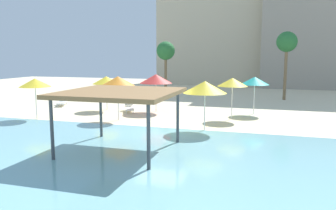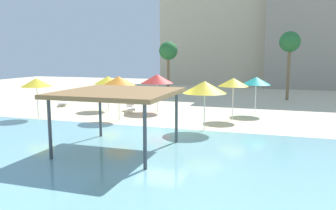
{
  "view_description": "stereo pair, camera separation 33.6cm",
  "coord_description": "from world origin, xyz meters",
  "px_view_note": "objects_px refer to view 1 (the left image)",
  "views": [
    {
      "loc": [
        5.38,
        -16.68,
        4.18
      ],
      "look_at": [
        -0.22,
        2.0,
        1.3
      ],
      "focal_mm": 35.98,
      "sensor_mm": 36.0,
      "label": 1
    },
    {
      "loc": [
        5.7,
        -16.58,
        4.18
      ],
      "look_at": [
        -0.22,
        2.0,
        1.3
      ],
      "focal_mm": 35.98,
      "sensor_mm": 36.0,
      "label": 2
    }
  ],
  "objects_px": {
    "beach_umbrella_yellow_4": "(232,82)",
    "beach_umbrella_red_7": "(156,79)",
    "shade_pavilion": "(120,94)",
    "palm_tree_1": "(287,43)",
    "beach_umbrella_teal_6": "(255,81)",
    "palm_tree_0": "(166,52)",
    "beach_umbrella_yellow_3": "(35,83)",
    "lounge_chair_1": "(62,101)",
    "beach_umbrella_orange_1": "(118,81)",
    "lounge_chair_2": "(129,107)",
    "beach_umbrella_yellow_2": "(106,80)",
    "beach_umbrella_yellow_0": "(205,87)"
  },
  "relations": [
    {
      "from": "beach_umbrella_yellow_4",
      "to": "beach_umbrella_red_7",
      "type": "relative_size",
      "value": 0.97
    },
    {
      "from": "shade_pavilion",
      "to": "palm_tree_1",
      "type": "distance_m",
      "value": 21.88
    },
    {
      "from": "beach_umbrella_teal_6",
      "to": "palm_tree_0",
      "type": "xyz_separation_m",
      "value": [
        -9.35,
        8.78,
        2.15
      ]
    },
    {
      "from": "beach_umbrella_yellow_3",
      "to": "lounge_chair_1",
      "type": "height_order",
      "value": "beach_umbrella_yellow_3"
    },
    {
      "from": "beach_umbrella_red_7",
      "to": "beach_umbrella_orange_1",
      "type": "bearing_deg",
      "value": -107.65
    },
    {
      "from": "beach_umbrella_yellow_4",
      "to": "palm_tree_0",
      "type": "bearing_deg",
      "value": 125.44
    },
    {
      "from": "beach_umbrella_orange_1",
      "to": "beach_umbrella_yellow_3",
      "type": "xyz_separation_m",
      "value": [
        -5.4,
        -1.17,
        -0.15
      ]
    },
    {
      "from": "beach_umbrella_orange_1",
      "to": "lounge_chair_2",
      "type": "height_order",
      "value": "beach_umbrella_orange_1"
    },
    {
      "from": "beach_umbrella_yellow_2",
      "to": "lounge_chair_1",
      "type": "height_order",
      "value": "beach_umbrella_yellow_2"
    },
    {
      "from": "beach_umbrella_yellow_2",
      "to": "shade_pavilion",
      "type": "bearing_deg",
      "value": -60.12
    },
    {
      "from": "shade_pavilion",
      "to": "beach_umbrella_yellow_2",
      "type": "distance_m",
      "value": 11.66
    },
    {
      "from": "beach_umbrella_red_7",
      "to": "lounge_chair_2",
      "type": "height_order",
      "value": "beach_umbrella_red_7"
    },
    {
      "from": "beach_umbrella_yellow_0",
      "to": "palm_tree_1",
      "type": "bearing_deg",
      "value": 72.54
    },
    {
      "from": "beach_umbrella_teal_6",
      "to": "lounge_chair_2",
      "type": "height_order",
      "value": "beach_umbrella_teal_6"
    },
    {
      "from": "shade_pavilion",
      "to": "beach_umbrella_yellow_0",
      "type": "bearing_deg",
      "value": 61.08
    },
    {
      "from": "beach_umbrella_yellow_2",
      "to": "beach_umbrella_yellow_4",
      "type": "distance_m",
      "value": 9.73
    },
    {
      "from": "beach_umbrella_teal_6",
      "to": "palm_tree_1",
      "type": "height_order",
      "value": "palm_tree_1"
    },
    {
      "from": "beach_umbrella_orange_1",
      "to": "beach_umbrella_teal_6",
      "type": "height_order",
      "value": "beach_umbrella_orange_1"
    },
    {
      "from": "beach_umbrella_yellow_0",
      "to": "palm_tree_0",
      "type": "xyz_separation_m",
      "value": [
        -6.96,
        15.28,
        2.09
      ]
    },
    {
      "from": "beach_umbrella_yellow_0",
      "to": "lounge_chair_2",
      "type": "xyz_separation_m",
      "value": [
        -6.6,
        4.81,
        -2.12
      ]
    },
    {
      "from": "beach_umbrella_teal_6",
      "to": "palm_tree_1",
      "type": "distance_m",
      "value": 9.58
    },
    {
      "from": "beach_umbrella_yellow_0",
      "to": "lounge_chair_1",
      "type": "xyz_separation_m",
      "value": [
        -13.27,
        6.1,
        -2.12
      ]
    },
    {
      "from": "shade_pavilion",
      "to": "beach_umbrella_yellow_3",
      "type": "distance_m",
      "value": 10.13
    },
    {
      "from": "shade_pavilion",
      "to": "beach_umbrella_yellow_4",
      "type": "height_order",
      "value": "beach_umbrella_yellow_4"
    },
    {
      "from": "beach_umbrella_teal_6",
      "to": "lounge_chair_1",
      "type": "xyz_separation_m",
      "value": [
        -15.66,
        -0.4,
        -2.06
      ]
    },
    {
      "from": "palm_tree_0",
      "to": "palm_tree_1",
      "type": "relative_size",
      "value": 0.88
    },
    {
      "from": "shade_pavilion",
      "to": "beach_umbrella_yellow_2",
      "type": "bearing_deg",
      "value": 119.88
    },
    {
      "from": "beach_umbrella_teal_6",
      "to": "palm_tree_0",
      "type": "distance_m",
      "value": 13.0
    },
    {
      "from": "beach_umbrella_orange_1",
      "to": "lounge_chair_2",
      "type": "relative_size",
      "value": 1.45
    },
    {
      "from": "beach_umbrella_yellow_0",
      "to": "lounge_chair_1",
      "type": "bearing_deg",
      "value": 155.3
    },
    {
      "from": "shade_pavilion",
      "to": "palm_tree_0",
      "type": "height_order",
      "value": "palm_tree_0"
    },
    {
      "from": "beach_umbrella_orange_1",
      "to": "beach_umbrella_red_7",
      "type": "bearing_deg",
      "value": 72.35
    },
    {
      "from": "beach_umbrella_red_7",
      "to": "beach_umbrella_yellow_4",
      "type": "bearing_deg",
      "value": -14.41
    },
    {
      "from": "beach_umbrella_yellow_2",
      "to": "lounge_chair_2",
      "type": "height_order",
      "value": "beach_umbrella_yellow_2"
    },
    {
      "from": "beach_umbrella_yellow_4",
      "to": "beach_umbrella_teal_6",
      "type": "xyz_separation_m",
      "value": [
        1.31,
        2.52,
        -0.06
      ]
    },
    {
      "from": "beach_umbrella_yellow_0",
      "to": "beach_umbrella_teal_6",
      "type": "distance_m",
      "value": 6.93
    },
    {
      "from": "beach_umbrella_yellow_3",
      "to": "beach_umbrella_teal_6",
      "type": "xyz_separation_m",
      "value": [
        13.75,
        6.14,
        -0.02
      ]
    },
    {
      "from": "palm_tree_1",
      "to": "beach_umbrella_yellow_0",
      "type": "bearing_deg",
      "value": -107.46
    },
    {
      "from": "beach_umbrella_teal_6",
      "to": "lounge_chair_1",
      "type": "distance_m",
      "value": 15.8
    },
    {
      "from": "beach_umbrella_yellow_2",
      "to": "beach_umbrella_red_7",
      "type": "height_order",
      "value": "beach_umbrella_red_7"
    },
    {
      "from": "beach_umbrella_yellow_4",
      "to": "lounge_chair_1",
      "type": "bearing_deg",
      "value": 171.58
    },
    {
      "from": "beach_umbrella_yellow_2",
      "to": "beach_umbrella_yellow_4",
      "type": "relative_size",
      "value": 0.95
    },
    {
      "from": "beach_umbrella_yellow_3",
      "to": "beach_umbrella_yellow_4",
      "type": "distance_m",
      "value": 12.96
    },
    {
      "from": "beach_umbrella_yellow_4",
      "to": "beach_umbrella_teal_6",
      "type": "distance_m",
      "value": 2.84
    },
    {
      "from": "beach_umbrella_orange_1",
      "to": "palm_tree_1",
      "type": "bearing_deg",
      "value": 51.99
    },
    {
      "from": "shade_pavilion",
      "to": "beach_umbrella_teal_6",
      "type": "distance_m",
      "value": 12.64
    },
    {
      "from": "palm_tree_1",
      "to": "beach_umbrella_yellow_2",
      "type": "bearing_deg",
      "value": -142.65
    },
    {
      "from": "beach_umbrella_yellow_4",
      "to": "lounge_chair_2",
      "type": "bearing_deg",
      "value": 173.86
    },
    {
      "from": "beach_umbrella_orange_1",
      "to": "beach_umbrella_yellow_3",
      "type": "relative_size",
      "value": 1.06
    },
    {
      "from": "beach_umbrella_red_7",
      "to": "shade_pavilion",
      "type": "bearing_deg",
      "value": -79.61
    }
  ]
}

